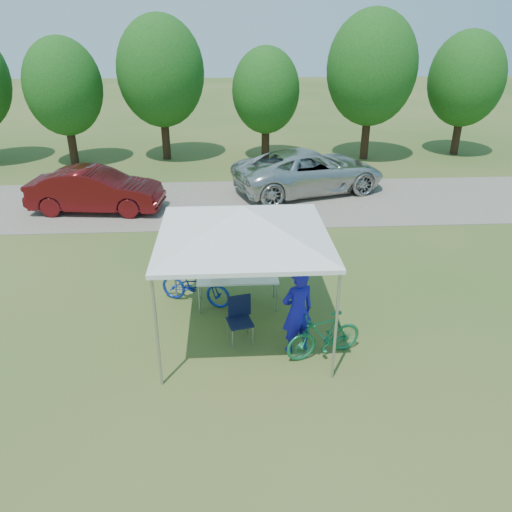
{
  "coord_description": "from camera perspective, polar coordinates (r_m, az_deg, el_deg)",
  "views": [
    {
      "loc": [
        -0.27,
        -8.5,
        5.76
      ],
      "look_at": [
        0.35,
        2.0,
        0.77
      ],
      "focal_mm": 35.0,
      "sensor_mm": 36.0,
      "label": 1
    }
  ],
  "objects": [
    {
      "name": "treeline",
      "position": [
        22.66,
        -3.65,
        19.67
      ],
      "size": [
        24.89,
        4.28,
        6.3
      ],
      "color": "#382314",
      "rests_on": "ground"
    },
    {
      "name": "ground",
      "position": [
        10.27,
        -1.33,
        -8.75
      ],
      "size": [
        100.0,
        100.0,
        0.0
      ],
      "primitive_type": "plane",
      "color": "#2D5119",
      "rests_on": "ground"
    },
    {
      "name": "bike_blue",
      "position": [
        11.14,
        -6.93,
        -3.35
      ],
      "size": [
        1.77,
        1.22,
        0.88
      ],
      "primitive_type": "imported",
      "rotation": [
        0.0,
        0.0,
        1.15
      ],
      "color": "#122D9E",
      "rests_on": "ground"
    },
    {
      "name": "folding_chair",
      "position": [
        9.84,
        -1.88,
        -6.73
      ],
      "size": [
        0.55,
        0.57,
        0.9
      ],
      "rotation": [
        0.0,
        0.0,
        0.23
      ],
      "color": "#0E1333",
      "rests_on": "ground"
    },
    {
      "name": "sedan",
      "position": [
        17.26,
        -17.83,
        7.19
      ],
      "size": [
        4.43,
        1.93,
        1.42
      ],
      "primitive_type": "imported",
      "rotation": [
        0.0,
        0.0,
        1.47
      ],
      "color": "#540E10",
      "rests_on": "gravel_strip"
    },
    {
      "name": "gravel_strip",
      "position": [
        17.48,
        -2.33,
        6.13
      ],
      "size": [
        24.0,
        5.0,
        0.02
      ],
      "primitive_type": "cube",
      "color": "gray",
      "rests_on": "ground"
    },
    {
      "name": "cyclist",
      "position": [
        9.34,
        4.77,
        -6.32
      ],
      "size": [
        0.74,
        0.6,
        1.74
      ],
      "primitive_type": "imported",
      "rotation": [
        0.0,
        0.0,
        3.48
      ],
      "color": "#1714A7",
      "rests_on": "ground"
    },
    {
      "name": "cooler",
      "position": [
        10.78,
        -4.14,
        -1.62
      ],
      "size": [
        0.44,
        0.3,
        0.31
      ],
      "color": "white",
      "rests_on": "folding_table"
    },
    {
      "name": "canopy",
      "position": [
        9.05,
        -1.5,
        5.28
      ],
      "size": [
        4.53,
        4.53,
        3.0
      ],
      "color": "#A5A5AA",
      "rests_on": "ground"
    },
    {
      "name": "bike_green",
      "position": [
        9.48,
        7.79,
        -8.92
      ],
      "size": [
        1.57,
        0.85,
        0.91
      ],
      "primitive_type": "imported",
      "rotation": [
        0.0,
        0.0,
        -1.27
      ],
      "color": "#187046",
      "rests_on": "ground"
    },
    {
      "name": "folding_table",
      "position": [
        10.87,
        -2.12,
        -2.53
      ],
      "size": [
        1.76,
        0.73,
        0.72
      ],
      "color": "white",
      "rests_on": "ground"
    },
    {
      "name": "ice_cream_cup",
      "position": [
        10.81,
        0.5,
        -2.26
      ],
      "size": [
        0.07,
        0.07,
        0.05
      ],
      "primitive_type": "cylinder",
      "color": "gold",
      "rests_on": "folding_table"
    },
    {
      "name": "minivan",
      "position": [
        18.52,
        6.11,
        9.64
      ],
      "size": [
        6.03,
        4.07,
        1.54
      ],
      "primitive_type": "imported",
      "rotation": [
        0.0,
        0.0,
        1.87
      ],
      "color": "beige",
      "rests_on": "gravel_strip"
    }
  ]
}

